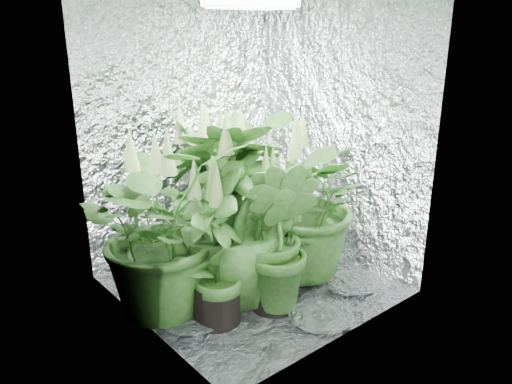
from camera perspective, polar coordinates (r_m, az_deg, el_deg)
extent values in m
plane|color=white|center=(3.50, -0.46, -10.42)|extent=(1.60, 1.60, 0.00)
cube|color=white|center=(3.78, -8.30, 7.77)|extent=(1.60, 0.02, 2.00)
cube|color=white|center=(2.59, 10.82, 2.71)|extent=(1.60, 0.02, 2.00)
cube|color=white|center=(2.72, -13.69, 3.26)|extent=(0.02, 1.60, 2.00)
cube|color=white|center=(3.69, 9.24, 7.46)|extent=(0.02, 1.60, 2.00)
cube|color=gray|center=(3.06, -0.55, 21.11)|extent=(0.50, 0.30, 0.08)
cube|color=white|center=(3.06, -0.55, 20.27)|extent=(0.46, 0.26, 0.01)
cylinder|color=black|center=(3.17, -10.07, -11.15)|extent=(0.31, 0.31, 0.27)
cylinder|color=#4C2D14|center=(3.11, -10.19, -9.21)|extent=(0.28, 0.28, 0.03)
imported|color=#1C4114|center=(2.98, -10.53, -3.90)|extent=(1.12, 1.12, 1.07)
cone|color=#668F48|center=(2.84, -11.08, 4.91)|extent=(0.10, 0.10, 0.27)
cylinder|color=black|center=(3.83, -6.34, -5.58)|extent=(0.31, 0.31, 0.27)
cylinder|color=#4C2D14|center=(3.78, -6.41, -3.90)|extent=(0.28, 0.28, 0.03)
imported|color=#1C4114|center=(3.67, -6.59, 0.72)|extent=(0.80, 0.80, 1.09)
cone|color=#668F48|center=(3.56, -6.87, 8.10)|extent=(0.10, 0.10, 0.27)
cylinder|color=black|center=(4.04, -3.48, -4.34)|extent=(0.28, 0.28, 0.25)
cylinder|color=#4C2D14|center=(3.99, -3.51, -2.85)|extent=(0.26, 0.26, 0.03)
imported|color=#1C4114|center=(3.89, -3.60, 1.31)|extent=(0.61, 0.61, 1.02)
cone|color=#668F48|center=(3.79, -3.73, 7.84)|extent=(0.09, 0.09, 0.25)
cylinder|color=black|center=(3.25, -2.50, -10.12)|extent=(0.30, 0.30, 0.27)
cylinder|color=#4C2D14|center=(3.20, -2.53, -8.26)|extent=(0.27, 0.27, 0.03)
imported|color=#1C4114|center=(3.05, -2.63, -2.21)|extent=(0.89, 0.89, 1.16)
cone|color=#668F48|center=(2.91, -2.77, 7.33)|extent=(0.10, 0.10, 0.27)
cylinder|color=black|center=(3.52, 5.01, -7.93)|extent=(0.29, 0.29, 0.26)
cylinder|color=#4C2D14|center=(3.47, 5.06, -6.23)|extent=(0.27, 0.27, 0.03)
imported|color=#1C4114|center=(3.34, 5.22, -1.10)|extent=(1.20, 1.20, 1.08)
cone|color=#668F48|center=(3.22, 5.47, 6.98)|extent=(0.09, 0.09, 0.26)
cylinder|color=black|center=(3.05, -4.52, -12.40)|extent=(0.29, 0.29, 0.25)
cylinder|color=#4C2D14|center=(2.99, -4.58, -10.55)|extent=(0.26, 0.26, 0.03)
imported|color=#1C4114|center=(2.88, -4.70, -6.27)|extent=(0.59, 0.59, 0.91)
cone|color=#668F48|center=(2.74, -4.91, 1.24)|extent=(0.09, 0.09, 0.25)
cylinder|color=black|center=(3.18, 2.09, -10.87)|extent=(0.30, 0.30, 0.26)
cylinder|color=#4C2D14|center=(3.12, 2.12, -9.00)|extent=(0.27, 0.27, 0.03)
imported|color=#1C4114|center=(3.01, 2.17, -4.64)|extent=(0.70, 0.70, 0.95)
cone|color=#668F48|center=(2.88, 2.27, 2.92)|extent=(0.09, 0.09, 0.26)
cylinder|color=black|center=(4.14, 2.09, -4.94)|extent=(0.16, 0.16, 0.09)
cylinder|color=black|center=(4.07, 2.12, -2.58)|extent=(0.14, 0.14, 0.11)
cylinder|color=#4C4C51|center=(4.04, 1.24, -2.72)|extent=(0.12, 0.33, 0.34)
torus|color=#4C4C51|center=(4.04, 1.24, -2.72)|extent=(0.12, 0.34, 0.36)
cube|color=white|center=(3.12, 3.39, -8.02)|extent=(0.05, 0.04, 0.08)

